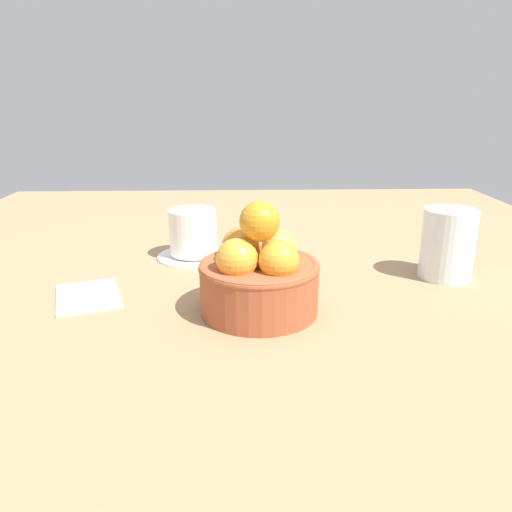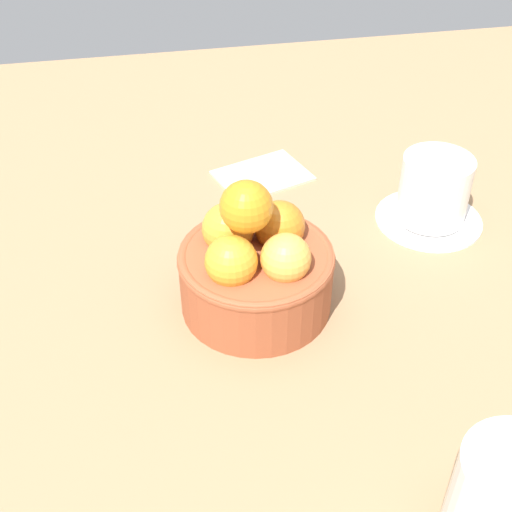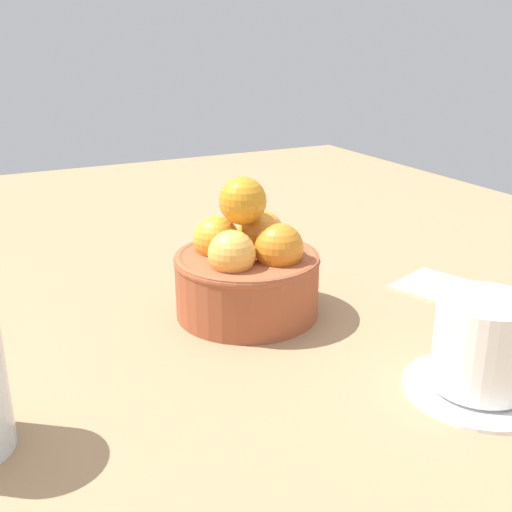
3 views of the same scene
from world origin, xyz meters
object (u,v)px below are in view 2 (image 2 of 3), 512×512
(coffee_cup, at_px, (433,194))
(water_glass, at_px, (505,512))
(terracotta_bowl, at_px, (255,266))
(folded_napkin, at_px, (262,174))

(coffee_cup, relative_size, water_glass, 1.17)
(terracotta_bowl, distance_m, water_glass, 0.28)
(terracotta_bowl, relative_size, water_glass, 1.44)
(terracotta_bowl, bearing_deg, water_glass, -68.12)
(water_glass, xyz_separation_m, folded_napkin, (-0.06, 0.47, -0.04))
(terracotta_bowl, bearing_deg, coffee_cup, 24.38)
(terracotta_bowl, distance_m, folded_napkin, 0.22)
(terracotta_bowl, xyz_separation_m, water_glass, (0.10, -0.26, 0.00))
(terracotta_bowl, height_order, coffee_cup, terracotta_bowl)
(coffee_cup, distance_m, water_glass, 0.37)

